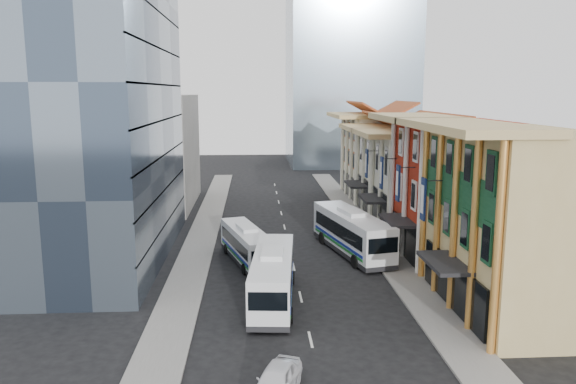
{
  "coord_description": "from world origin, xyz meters",
  "views": [
    {
      "loc": [
        -3.22,
        -29.89,
        14.42
      ],
      "look_at": [
        -0.34,
        17.09,
        5.98
      ],
      "focal_mm": 35.0,
      "sensor_mm": 36.0,
      "label": 1
    }
  ],
  "objects": [
    {
      "name": "sidewalk_right",
      "position": [
        8.5,
        22.0,
        0.07
      ],
      "size": [
        3.0,
        90.0,
        0.15
      ],
      "primitive_type": "cube",
      "color": "slate",
      "rests_on": "ground"
    },
    {
      "name": "sedan_left",
      "position": [
        -2.25,
        -4.89,
        0.71
      ],
      "size": [
        3.1,
        4.52,
        1.42
      ],
      "primitive_type": "imported",
      "rotation": [
        0.0,
        0.0,
        -0.37
      ],
      "color": "silver",
      "rests_on": "ground"
    },
    {
      "name": "shophouse_red",
      "position": [
        14.0,
        17.0,
        6.0
      ],
      "size": [
        8.0,
        10.0,
        12.0
      ],
      "primitive_type": "cube",
      "color": "#A62512",
      "rests_on": "ground"
    },
    {
      "name": "ground",
      "position": [
        0.0,
        0.0,
        0.0
      ],
      "size": [
        200.0,
        200.0,
        0.0
      ],
      "primitive_type": "plane",
      "color": "black",
      "rests_on": "ground"
    },
    {
      "name": "shophouse_cream_mid",
      "position": [
        14.0,
        35.5,
        5.0
      ],
      "size": [
        8.0,
        9.0,
        10.0
      ],
      "primitive_type": "cube",
      "color": "white",
      "rests_on": "ground"
    },
    {
      "name": "office_tower",
      "position": [
        -17.0,
        19.0,
        15.0
      ],
      "size": [
        12.0,
        26.0,
        30.0
      ],
      "primitive_type": "cube",
      "color": "#384659",
      "rests_on": "ground"
    },
    {
      "name": "sidewalk_left",
      "position": [
        -8.5,
        22.0,
        0.07
      ],
      "size": [
        3.0,
        90.0,
        0.15
      ],
      "primitive_type": "cube",
      "color": "slate",
      "rests_on": "ground"
    },
    {
      "name": "shophouse_cream_far",
      "position": [
        14.0,
        46.0,
        5.5
      ],
      "size": [
        8.0,
        12.0,
        11.0
      ],
      "primitive_type": "cube",
      "color": "white",
      "rests_on": "ground"
    },
    {
      "name": "bus_left_far",
      "position": [
        -3.9,
        16.61,
        1.59
      ],
      "size": [
        4.99,
        10.19,
        3.19
      ],
      "primitive_type": null,
      "rotation": [
        0.0,
        0.0,
        0.28
      ],
      "color": "silver",
      "rests_on": "ground"
    },
    {
      "name": "shophouse_cream_near",
      "position": [
        14.0,
        26.5,
        5.0
      ],
      "size": [
        8.0,
        9.0,
        10.0
      ],
      "primitive_type": "cube",
      "color": "white",
      "rests_on": "ground"
    },
    {
      "name": "bus_left_near",
      "position": [
        -2.0,
        7.33,
        1.86
      ],
      "size": [
        3.69,
        11.79,
        3.72
      ],
      "primitive_type": null,
      "rotation": [
        0.0,
        0.0,
        -0.09
      ],
      "color": "silver",
      "rests_on": "ground"
    },
    {
      "name": "office_block_far",
      "position": [
        -16.0,
        42.0,
        7.0
      ],
      "size": [
        10.0,
        18.0,
        14.0
      ],
      "primitive_type": "cube",
      "color": "gray",
      "rests_on": "ground"
    },
    {
      "name": "shophouse_tan",
      "position": [
        14.0,
        5.0,
        6.0
      ],
      "size": [
        8.0,
        14.0,
        12.0
      ],
      "primitive_type": "cube",
      "color": "tan",
      "rests_on": "ground"
    },
    {
      "name": "bus_right",
      "position": [
        5.5,
        18.64,
        2.03
      ],
      "size": [
        5.76,
        13.0,
        4.06
      ],
      "primitive_type": null,
      "rotation": [
        0.0,
        0.0,
        0.23
      ],
      "color": "silver",
      "rests_on": "ground"
    }
  ]
}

